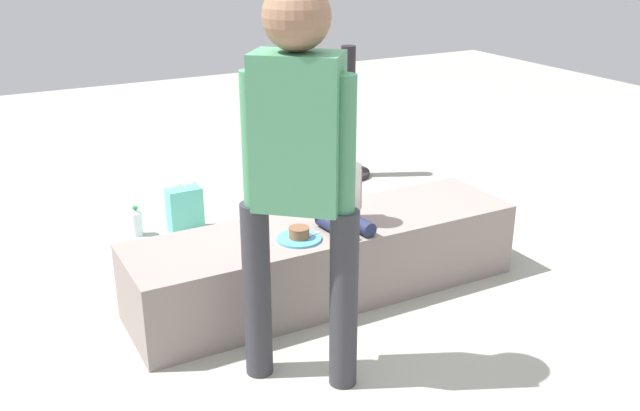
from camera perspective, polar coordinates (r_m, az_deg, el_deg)
ground_plane at (r=3.82m, az=0.52°, el=-7.04°), size 12.00×12.00×0.00m
concrete_ledge at (r=3.73m, az=0.53°, el=-4.34°), size 2.08×0.55×0.40m
child_seated at (r=3.56m, az=1.47°, el=1.60°), size 0.28×0.32×0.48m
adult_standing at (r=2.73m, az=-1.77°, el=3.82°), size 0.40×0.37×1.65m
cake_plate at (r=3.46m, az=-1.69°, el=-2.44°), size 0.22×0.22×0.07m
gift_bag at (r=4.60m, az=-10.81°, el=-0.30°), size 0.22×0.12×0.33m
railing_post at (r=5.49m, az=2.21°, el=6.09°), size 0.36×0.36×1.01m
water_bottle_near_gift at (r=4.62m, az=-14.54°, el=-1.30°), size 0.07×0.07×0.19m
water_bottle_far_side at (r=4.39m, az=-5.58°, el=-1.64°), size 0.06×0.06×0.23m
party_cup_red at (r=4.85m, az=2.44°, el=-0.02°), size 0.07×0.07×0.10m
handbag_black_leather at (r=4.89m, az=-1.80°, el=1.17°), size 0.29×0.13×0.35m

